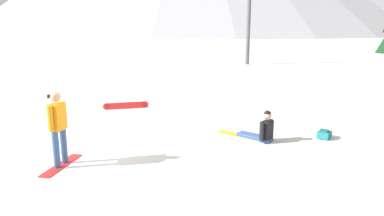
{
  "coord_description": "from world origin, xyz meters",
  "views": [
    {
      "loc": [
        6.11,
        -6.33,
        3.2
      ],
      "look_at": [
        1.47,
        2.0,
        1.0
      ],
      "focal_mm": 32.67,
      "sensor_mm": 36.0,
      "label": 1
    }
  ],
  "objects_px": {
    "loose_snowboard_near_right": "(126,105)",
    "backpack_teal": "(324,134)",
    "snowboarder_foreground": "(58,127)",
    "snowboarder_midground": "(261,130)"
  },
  "relations": [
    {
      "from": "loose_snowboard_near_right",
      "to": "backpack_teal",
      "type": "bearing_deg",
      "value": -1.55
    },
    {
      "from": "snowboarder_midground",
      "to": "backpack_teal",
      "type": "relative_size",
      "value": 3.34
    },
    {
      "from": "snowboarder_foreground",
      "to": "loose_snowboard_near_right",
      "type": "height_order",
      "value": "snowboarder_foreground"
    },
    {
      "from": "snowboarder_foreground",
      "to": "snowboarder_midground",
      "type": "xyz_separation_m",
      "value": [
        3.53,
        4.13,
        -0.64
      ]
    },
    {
      "from": "snowboarder_foreground",
      "to": "snowboarder_midground",
      "type": "distance_m",
      "value": 5.47
    },
    {
      "from": "snowboarder_midground",
      "to": "backpack_teal",
      "type": "xyz_separation_m",
      "value": [
        1.59,
        1.13,
        -0.19
      ]
    },
    {
      "from": "snowboarder_foreground",
      "to": "snowboarder_midground",
      "type": "relative_size",
      "value": 0.99
    },
    {
      "from": "snowboarder_foreground",
      "to": "loose_snowboard_near_right",
      "type": "relative_size",
      "value": 1.27
    },
    {
      "from": "snowboarder_foreground",
      "to": "backpack_teal",
      "type": "relative_size",
      "value": 3.3
    },
    {
      "from": "snowboarder_foreground",
      "to": "loose_snowboard_near_right",
      "type": "xyz_separation_m",
      "value": [
        -2.55,
        5.47,
        -0.83
      ]
    }
  ]
}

